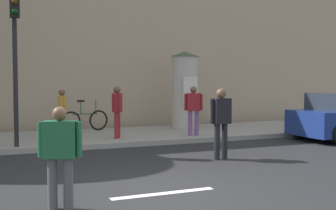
# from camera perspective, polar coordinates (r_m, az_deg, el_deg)

# --- Properties ---
(ground_plane) EXTENTS (80.00, 80.00, 0.00)m
(ground_plane) POSITION_cam_1_polar(r_m,az_deg,el_deg) (7.02, -0.59, -12.01)
(ground_plane) COLOR #232326
(sidewalk_curb) EXTENTS (36.00, 4.00, 0.15)m
(sidewalk_curb) POSITION_cam_1_polar(r_m,az_deg,el_deg) (13.63, -11.93, -4.45)
(sidewalk_curb) COLOR gray
(sidewalk_curb) RESTS_ON ground_plane
(lane_markings) EXTENTS (25.80, 0.16, 0.01)m
(lane_markings) POSITION_cam_1_polar(r_m,az_deg,el_deg) (7.01, -0.59, -11.98)
(lane_markings) COLOR silver
(lane_markings) RESTS_ON ground_plane
(building_backdrop) EXTENTS (36.00, 5.00, 8.92)m
(building_backdrop) POSITION_cam_1_polar(r_m,az_deg,el_deg) (18.64, -15.09, 11.00)
(building_backdrop) COLOR tan
(building_backdrop) RESTS_ON ground_plane
(traffic_light) EXTENTS (0.24, 0.45, 4.10)m
(traffic_light) POSITION_cam_1_polar(r_m,az_deg,el_deg) (11.57, -20.18, 8.26)
(traffic_light) COLOR black
(traffic_light) RESTS_ON sidewalk_curb
(poster_column) EXTENTS (1.04, 1.04, 2.86)m
(poster_column) POSITION_cam_1_polar(r_m,az_deg,el_deg) (15.46, 2.30, 2.15)
(poster_column) COLOR #B2ADA3
(poster_column) RESTS_ON sidewalk_curb
(pedestrian_tallest) EXTENTS (0.62, 0.42, 1.69)m
(pedestrian_tallest) POSITION_cam_1_polar(r_m,az_deg,el_deg) (10.02, 7.17, -1.65)
(pedestrian_tallest) COLOR black
(pedestrian_tallest) RESTS_ON ground_plane
(pedestrian_in_light_jacket) EXTENTS (0.60, 0.39, 1.48)m
(pedestrian_in_light_jacket) POSITION_cam_1_polar(r_m,az_deg,el_deg) (6.18, -14.55, -5.96)
(pedestrian_in_light_jacket) COLOR #4C4C51
(pedestrian_in_light_jacket) RESTS_ON ground_plane
(pedestrian_near_pole) EXTENTS (0.33, 0.58, 1.49)m
(pedestrian_near_pole) POSITION_cam_1_polar(r_m,az_deg,el_deg) (13.44, -14.26, -0.58)
(pedestrian_near_pole) COLOR #1E5938
(pedestrian_near_pole) RESTS_ON sidewalk_curb
(pedestrian_with_backpack) EXTENTS (0.55, 0.39, 1.57)m
(pedestrian_with_backpack) POSITION_cam_1_polar(r_m,az_deg,el_deg) (13.34, 3.50, -0.29)
(pedestrian_with_backpack) COLOR #724C84
(pedestrian_with_backpack) RESTS_ON sidewalk_curb
(pedestrian_with_bag) EXTENTS (0.42, 0.57, 1.58)m
(pedestrian_with_bag) POSITION_cam_1_polar(r_m,az_deg,el_deg) (12.76, -6.95, -0.38)
(pedestrian_with_bag) COLOR maroon
(pedestrian_with_bag) RESTS_ON sidewalk_curb
(bicycle_upright) EXTENTS (1.73, 0.50, 1.09)m
(bicycle_upright) POSITION_cam_1_polar(r_m,az_deg,el_deg) (14.81, -11.26, -2.05)
(bicycle_upright) COLOR black
(bicycle_upright) RESTS_ON sidewalk_curb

